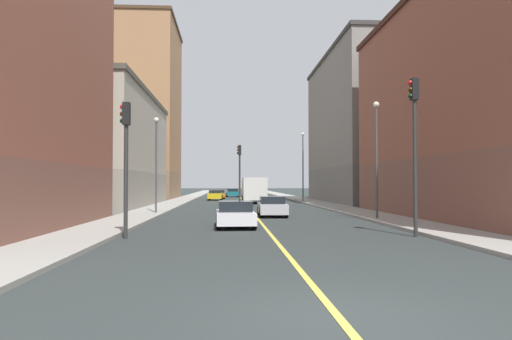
{
  "coord_description": "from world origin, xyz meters",
  "views": [
    {
      "loc": [
        -1.79,
        -7.85,
        2.19
      ],
      "look_at": [
        1.47,
        48.86,
        3.76
      ],
      "focal_mm": 33.52,
      "sensor_mm": 36.0,
      "label": 1
    }
  ],
  "objects_px": {
    "traffic_light_right_near": "(126,149)",
    "car_silver": "(272,207)",
    "building_left_mid": "(373,129)",
    "traffic_light_left_near": "(414,135)",
    "building_right_midblock": "(92,150)",
    "box_truck": "(254,189)",
    "car_yellow": "(215,195)",
    "car_white": "(235,214)",
    "street_lamp_right_near": "(156,154)",
    "car_teal": "(232,193)",
    "building_right_distant": "(137,111)",
    "car_orange": "(218,194)",
    "street_lamp_left_near": "(377,147)",
    "street_lamp_left_far": "(303,160)",
    "traffic_light_median_far": "(239,167)"
  },
  "relations": [
    {
      "from": "building_left_mid",
      "to": "box_truck",
      "type": "height_order",
      "value": "building_left_mid"
    },
    {
      "from": "building_right_distant",
      "to": "street_lamp_left_far",
      "type": "relative_size",
      "value": 3.06
    },
    {
      "from": "traffic_light_left_near",
      "to": "box_truck",
      "type": "relative_size",
      "value": 0.97
    },
    {
      "from": "car_silver",
      "to": "car_yellow",
      "type": "bearing_deg",
      "value": 98.6
    },
    {
      "from": "building_right_midblock",
      "to": "traffic_light_right_near",
      "type": "bearing_deg",
      "value": -71.61
    },
    {
      "from": "car_orange",
      "to": "street_lamp_left_near",
      "type": "bearing_deg",
      "value": -76.14
    },
    {
      "from": "traffic_light_left_near",
      "to": "traffic_light_right_near",
      "type": "bearing_deg",
      "value": 180.0
    },
    {
      "from": "traffic_light_left_near",
      "to": "street_lamp_left_near",
      "type": "bearing_deg",
      "value": 82.99
    },
    {
      "from": "street_lamp_left_near",
      "to": "street_lamp_right_near",
      "type": "bearing_deg",
      "value": 155.44
    },
    {
      "from": "traffic_light_right_near",
      "to": "car_silver",
      "type": "height_order",
      "value": "traffic_light_right_near"
    },
    {
      "from": "building_right_midblock",
      "to": "box_truck",
      "type": "height_order",
      "value": "building_right_midblock"
    },
    {
      "from": "street_lamp_right_near",
      "to": "car_silver",
      "type": "height_order",
      "value": "street_lamp_right_near"
    },
    {
      "from": "building_right_distant",
      "to": "street_lamp_right_near",
      "type": "bearing_deg",
      "value": -77.04
    },
    {
      "from": "traffic_light_left_near",
      "to": "street_lamp_right_near",
      "type": "height_order",
      "value": "street_lamp_right_near"
    },
    {
      "from": "car_silver",
      "to": "traffic_light_left_near",
      "type": "bearing_deg",
      "value": -69.0
    },
    {
      "from": "street_lamp_left_near",
      "to": "car_white",
      "type": "relative_size",
      "value": 1.57
    },
    {
      "from": "car_orange",
      "to": "car_teal",
      "type": "bearing_deg",
      "value": 74.94
    },
    {
      "from": "street_lamp_right_near",
      "to": "car_orange",
      "type": "height_order",
      "value": "street_lamp_right_near"
    },
    {
      "from": "traffic_light_median_far",
      "to": "car_orange",
      "type": "xyz_separation_m",
      "value": [
        -2.52,
        24.98,
        -3.08
      ]
    },
    {
      "from": "building_left_mid",
      "to": "traffic_light_left_near",
      "type": "distance_m",
      "value": 35.09
    },
    {
      "from": "car_silver",
      "to": "car_teal",
      "type": "xyz_separation_m",
      "value": [
        -2.27,
        45.06,
        -0.0
      ]
    },
    {
      "from": "traffic_light_right_near",
      "to": "car_orange",
      "type": "height_order",
      "value": "traffic_light_right_near"
    },
    {
      "from": "street_lamp_left_far",
      "to": "car_yellow",
      "type": "distance_m",
      "value": 13.07
    },
    {
      "from": "building_right_distant",
      "to": "box_truck",
      "type": "bearing_deg",
      "value": -43.49
    },
    {
      "from": "car_silver",
      "to": "car_teal",
      "type": "distance_m",
      "value": 45.11
    },
    {
      "from": "traffic_light_left_near",
      "to": "traffic_light_median_far",
      "type": "bearing_deg",
      "value": 105.15
    },
    {
      "from": "traffic_light_right_near",
      "to": "street_lamp_right_near",
      "type": "xyz_separation_m",
      "value": [
        -0.98,
        14.52,
        0.68
      ]
    },
    {
      "from": "car_yellow",
      "to": "car_teal",
      "type": "xyz_separation_m",
      "value": [
        2.31,
        14.73,
        0.01
      ]
    },
    {
      "from": "car_white",
      "to": "box_truck",
      "type": "height_order",
      "value": "box_truck"
    },
    {
      "from": "building_left_mid",
      "to": "car_white",
      "type": "height_order",
      "value": "building_left_mid"
    },
    {
      "from": "car_silver",
      "to": "box_truck",
      "type": "relative_size",
      "value": 0.66
    },
    {
      "from": "traffic_light_left_near",
      "to": "street_lamp_left_near",
      "type": "relative_size",
      "value": 0.95
    },
    {
      "from": "car_teal",
      "to": "box_truck",
      "type": "distance_m",
      "value": 24.59
    },
    {
      "from": "traffic_light_left_near",
      "to": "car_yellow",
      "type": "distance_m",
      "value": 43.85
    },
    {
      "from": "street_lamp_right_near",
      "to": "street_lamp_left_far",
      "type": "distance_m",
      "value": 25.44
    },
    {
      "from": "car_white",
      "to": "car_yellow",
      "type": "bearing_deg",
      "value": 93.08
    },
    {
      "from": "street_lamp_right_near",
      "to": "car_yellow",
      "type": "distance_m",
      "value": 28.6
    },
    {
      "from": "traffic_light_left_near",
      "to": "street_lamp_left_far",
      "type": "bearing_deg",
      "value": 88.38
    },
    {
      "from": "building_right_midblock",
      "to": "car_teal",
      "type": "height_order",
      "value": "building_right_midblock"
    },
    {
      "from": "traffic_light_right_near",
      "to": "car_yellow",
      "type": "distance_m",
      "value": 42.86
    },
    {
      "from": "car_silver",
      "to": "car_teal",
      "type": "relative_size",
      "value": 1.01
    },
    {
      "from": "car_yellow",
      "to": "box_truck",
      "type": "relative_size",
      "value": 0.59
    },
    {
      "from": "car_white",
      "to": "building_left_mid",
      "type": "bearing_deg",
      "value": 61.24
    },
    {
      "from": "car_yellow",
      "to": "building_right_midblock",
      "type": "bearing_deg",
      "value": -123.09
    },
    {
      "from": "building_right_distant",
      "to": "car_silver",
      "type": "bearing_deg",
      "value": -66.18
    },
    {
      "from": "street_lamp_left_far",
      "to": "car_silver",
      "type": "height_order",
      "value": "street_lamp_left_far"
    },
    {
      "from": "car_teal",
      "to": "car_orange",
      "type": "relative_size",
      "value": 0.95
    },
    {
      "from": "street_lamp_right_near",
      "to": "building_right_distant",
      "type": "bearing_deg",
      "value": 102.96
    },
    {
      "from": "building_right_midblock",
      "to": "car_white",
      "type": "height_order",
      "value": "building_right_midblock"
    },
    {
      "from": "street_lamp_left_near",
      "to": "street_lamp_left_far",
      "type": "xyz_separation_m",
      "value": [
        -0.0,
        27.69,
        0.59
      ]
    }
  ]
}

